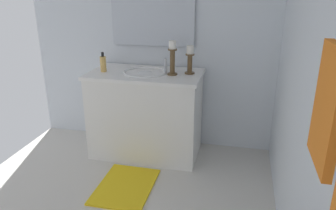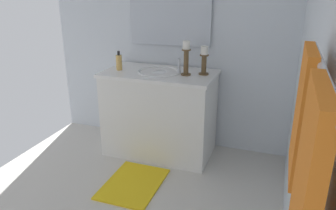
{
  "view_description": "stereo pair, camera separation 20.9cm",
  "coord_description": "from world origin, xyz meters",
  "px_view_note": "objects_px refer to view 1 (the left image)",
  "views": [
    {
      "loc": [
        1.66,
        0.88,
        1.57
      ],
      "look_at": [
        -0.09,
        0.48,
        0.91
      ],
      "focal_mm": 34.98,
      "sensor_mm": 36.0,
      "label": 1
    },
    {
      "loc": [
        1.6,
        1.08,
        1.57
      ],
      "look_at": [
        -0.09,
        0.48,
        0.91
      ],
      "focal_mm": 34.98,
      "sensor_mm": 36.0,
      "label": 2
    }
  ],
  "objects_px": {
    "soap_bottle": "(103,64)",
    "towel_near_vanity": "(328,108)",
    "vanity_cabinet": "(146,114)",
    "candle_holder_short": "(172,57)",
    "mirror": "(152,2)",
    "bath_mat": "(126,186)",
    "candle_holder_tall": "(190,59)",
    "sink_basin": "(145,77)"
  },
  "relations": [
    {
      "from": "sink_basin",
      "to": "bath_mat",
      "type": "relative_size",
      "value": 0.67
    },
    {
      "from": "candle_holder_tall",
      "to": "bath_mat",
      "type": "bearing_deg",
      "value": -30.5
    },
    {
      "from": "sink_basin",
      "to": "bath_mat",
      "type": "height_order",
      "value": "sink_basin"
    },
    {
      "from": "mirror",
      "to": "bath_mat",
      "type": "xyz_separation_m",
      "value": [
        0.91,
        0.0,
        -1.41
      ]
    },
    {
      "from": "mirror",
      "to": "candle_holder_tall",
      "type": "xyz_separation_m",
      "value": [
        0.22,
        0.4,
        -0.47
      ]
    },
    {
      "from": "mirror",
      "to": "soap_bottle",
      "type": "relative_size",
      "value": 4.5
    },
    {
      "from": "sink_basin",
      "to": "soap_bottle",
      "type": "bearing_deg",
      "value": -82.97
    },
    {
      "from": "candle_holder_tall",
      "to": "soap_bottle",
      "type": "bearing_deg",
      "value": -82.33
    },
    {
      "from": "vanity_cabinet",
      "to": "soap_bottle",
      "type": "bearing_deg",
      "value": -82.95
    },
    {
      "from": "vanity_cabinet",
      "to": "sink_basin",
      "type": "relative_size",
      "value": 2.6
    },
    {
      "from": "candle_holder_short",
      "to": "soap_bottle",
      "type": "bearing_deg",
      "value": -87.1
    },
    {
      "from": "sink_basin",
      "to": "soap_bottle",
      "type": "xyz_separation_m",
      "value": [
        0.05,
        -0.39,
        0.11
      ]
    },
    {
      "from": "soap_bottle",
      "to": "towel_near_vanity",
      "type": "xyz_separation_m",
      "value": [
        1.7,
        1.52,
        0.32
      ]
    },
    {
      "from": "sink_basin",
      "to": "candle_holder_short",
      "type": "relative_size",
      "value": 1.33
    },
    {
      "from": "mirror",
      "to": "candle_holder_short",
      "type": "bearing_deg",
      "value": 41.27
    },
    {
      "from": "candle_holder_short",
      "to": "candle_holder_tall",
      "type": "bearing_deg",
      "value": 117.06
    },
    {
      "from": "sink_basin",
      "to": "mirror",
      "type": "relative_size",
      "value": 0.5
    },
    {
      "from": "candle_holder_tall",
      "to": "sink_basin",
      "type": "bearing_deg",
      "value": -81.71
    },
    {
      "from": "vanity_cabinet",
      "to": "candle_holder_short",
      "type": "bearing_deg",
      "value": 86.69
    },
    {
      "from": "soap_bottle",
      "to": "towel_near_vanity",
      "type": "distance_m",
      "value": 2.3
    },
    {
      "from": "mirror",
      "to": "candle_holder_short",
      "type": "distance_m",
      "value": 0.59
    },
    {
      "from": "towel_near_vanity",
      "to": "mirror",
      "type": "bearing_deg",
      "value": -150.79
    },
    {
      "from": "mirror",
      "to": "candle_holder_tall",
      "type": "distance_m",
      "value": 0.66
    },
    {
      "from": "sink_basin",
      "to": "bath_mat",
      "type": "xyz_separation_m",
      "value": [
        0.62,
        -0.0,
        -0.77
      ]
    },
    {
      "from": "bath_mat",
      "to": "candle_holder_tall",
      "type": "bearing_deg",
      "value": 149.5
    },
    {
      "from": "soap_bottle",
      "to": "towel_near_vanity",
      "type": "height_order",
      "value": "towel_near_vanity"
    },
    {
      "from": "candle_holder_tall",
      "to": "soap_bottle",
      "type": "relative_size",
      "value": 1.41
    },
    {
      "from": "soap_bottle",
      "to": "bath_mat",
      "type": "xyz_separation_m",
      "value": [
        0.58,
        0.39,
        -0.88
      ]
    },
    {
      "from": "candle_holder_short",
      "to": "soap_bottle",
      "type": "distance_m",
      "value": 0.65
    },
    {
      "from": "vanity_cabinet",
      "to": "candle_holder_short",
      "type": "xyz_separation_m",
      "value": [
        0.01,
        0.26,
        0.57
      ]
    },
    {
      "from": "candle_holder_tall",
      "to": "soap_bottle",
      "type": "xyz_separation_m",
      "value": [
        0.11,
        -0.79,
        -0.06
      ]
    },
    {
      "from": "candle_holder_short",
      "to": "soap_bottle",
      "type": "height_order",
      "value": "candle_holder_short"
    },
    {
      "from": "sink_basin",
      "to": "mirror",
      "type": "height_order",
      "value": "mirror"
    },
    {
      "from": "mirror",
      "to": "sink_basin",
      "type": "bearing_deg",
      "value": 0.2
    },
    {
      "from": "candle_holder_tall",
      "to": "mirror",
      "type": "bearing_deg",
      "value": -118.81
    },
    {
      "from": "mirror",
      "to": "soap_bottle",
      "type": "distance_m",
      "value": 0.73
    },
    {
      "from": "vanity_cabinet",
      "to": "towel_near_vanity",
      "type": "xyz_separation_m",
      "value": [
        1.74,
        1.13,
        0.8
      ]
    },
    {
      "from": "towel_near_vanity",
      "to": "bath_mat",
      "type": "distance_m",
      "value": 1.99
    },
    {
      "from": "candle_holder_short",
      "to": "towel_near_vanity",
      "type": "height_order",
      "value": "towel_near_vanity"
    },
    {
      "from": "mirror",
      "to": "bath_mat",
      "type": "relative_size",
      "value": 1.35
    },
    {
      "from": "soap_bottle",
      "to": "candle_holder_short",
      "type": "bearing_deg",
      "value": 92.9
    },
    {
      "from": "mirror",
      "to": "towel_near_vanity",
      "type": "xyz_separation_m",
      "value": [
        2.02,
        1.13,
        -0.21
      ]
    }
  ]
}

